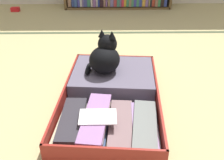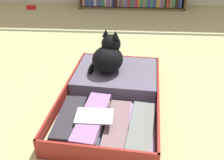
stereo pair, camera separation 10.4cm
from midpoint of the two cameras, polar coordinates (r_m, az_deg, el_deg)
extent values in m
plane|color=tan|center=(1.53, 1.73, -6.45)|extent=(10.00, 10.00, 0.00)
cube|color=#3D4931|center=(2.65, 2.91, 10.48)|extent=(4.80, 0.05, 0.00)
cube|color=brown|center=(3.57, 5.25, 16.04)|extent=(1.35, 0.29, 0.02)
cube|color=maroon|center=(1.37, 0.47, -11.21)|extent=(0.60, 0.51, 0.01)
cube|color=maroon|center=(1.18, -1.13, -16.67)|extent=(0.56, 0.06, 0.11)
cube|color=maroon|center=(1.40, -10.87, -8.34)|extent=(0.05, 0.46, 0.11)
cube|color=maroon|center=(1.34, 12.37, -10.49)|extent=(0.05, 0.46, 0.11)
cube|color=#4F4753|center=(1.37, 0.47, -10.90)|extent=(0.57, 0.48, 0.01)
cube|color=maroon|center=(1.74, 2.60, -1.01)|extent=(0.60, 0.51, 0.01)
cube|color=maroon|center=(1.91, 3.37, 3.86)|extent=(0.56, 0.06, 0.11)
cube|color=maroon|center=(1.76, -6.27, 1.11)|extent=(0.05, 0.46, 0.11)
cube|color=maroon|center=(1.72, 11.78, -0.25)|extent=(0.05, 0.46, 0.11)
cube|color=#4F4753|center=(1.74, 2.61, -0.73)|extent=(0.57, 0.48, 0.01)
cylinder|color=black|center=(1.55, 1.68, -5.15)|extent=(0.54, 0.06, 0.02)
cube|color=slate|center=(1.39, -7.76, -9.53)|extent=(0.16, 0.37, 0.02)
cube|color=#ADAD86|center=(1.38, -7.83, -8.87)|extent=(0.15, 0.37, 0.02)
cube|color=#2C2930|center=(1.37, -7.35, -8.15)|extent=(0.13, 0.36, 0.02)
cube|color=navy|center=(1.37, -2.04, -9.94)|extent=(0.15, 0.39, 0.02)
cube|color=tan|center=(1.35, -2.29, -9.73)|extent=(0.17, 0.41, 0.02)
cube|color=gray|center=(1.34, -2.30, -8.93)|extent=(0.15, 0.36, 0.02)
cube|color=#94689E|center=(1.33, -2.21, -8.15)|extent=(0.17, 0.41, 0.02)
cube|color=tan|center=(1.35, 3.33, -10.91)|extent=(0.16, 0.40, 0.02)
cube|color=#795E61|center=(1.35, 3.42, -9.83)|extent=(0.15, 0.40, 0.02)
cube|color=silver|center=(1.35, 9.04, -11.26)|extent=(0.14, 0.39, 0.02)
cube|color=#9273A4|center=(1.34, 8.59, -10.39)|extent=(0.13, 0.38, 0.02)
cube|color=slate|center=(1.33, 8.83, -10.00)|extent=(0.17, 0.40, 0.01)
cube|color=white|center=(1.31, -1.70, -8.04)|extent=(0.19, 0.13, 0.01)
cube|color=#5A5467|center=(1.71, 2.65, 0.62)|extent=(0.56, 0.47, 0.10)
torus|color=white|center=(1.69, 3.53, 1.98)|extent=(0.08, 0.08, 0.01)
cylinder|color=black|center=(1.92, -1.25, 4.01)|extent=(0.02, 0.02, 0.10)
cylinder|color=black|center=(1.90, 7.98, 3.35)|extent=(0.02, 0.02, 0.10)
cube|color=red|center=(1.18, 8.73, -17.17)|extent=(0.03, 0.00, 0.02)
cube|color=red|center=(1.22, -8.47, -15.88)|extent=(0.04, 0.01, 0.03)
cube|color=#E73B2F|center=(1.17, -3.07, -15.20)|extent=(0.03, 0.00, 0.02)
ellipsoid|color=black|center=(1.64, 0.84, 4.55)|extent=(0.26, 0.27, 0.17)
ellipsoid|color=black|center=(1.70, 1.71, 4.16)|extent=(0.15, 0.12, 0.09)
sphere|color=black|center=(1.64, 1.62, 8.01)|extent=(0.12, 0.12, 0.12)
cone|color=black|center=(1.59, 2.67, 10.03)|extent=(0.05, 0.05, 0.05)
cone|color=black|center=(1.62, 0.46, 10.44)|extent=(0.05, 0.05, 0.05)
sphere|color=gold|center=(1.67, 3.09, 8.71)|extent=(0.02, 0.02, 0.02)
sphere|color=gold|center=(1.68, 1.70, 8.98)|extent=(0.02, 0.02, 0.02)
ellipsoid|color=black|center=(1.68, -2.86, 2.71)|extent=(0.04, 0.16, 0.03)
cube|color=red|center=(3.60, -16.82, 15.26)|extent=(0.10, 0.07, 0.05)
camera|label=1|loc=(0.05, -87.93, 1.25)|focal=40.99mm
camera|label=2|loc=(0.05, 92.07, -1.25)|focal=40.99mm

